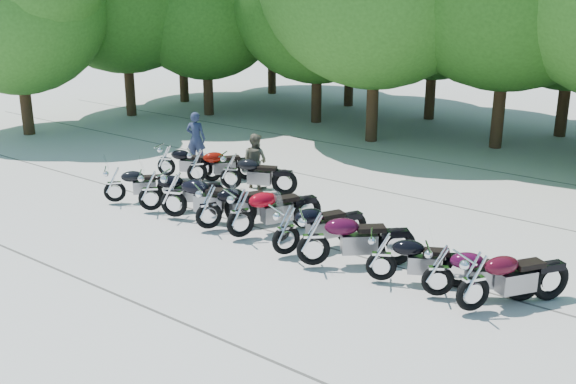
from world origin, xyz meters
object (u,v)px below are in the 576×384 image
Objects in this scene: motorcycle_1 at (150,190)px; motorcycle_6 at (313,237)px; motorcycle_9 at (474,280)px; motorcycle_12 at (231,170)px; motorcycle_11 at (197,165)px; rider_1 at (255,161)px; motorcycle_2 at (173,193)px; motorcycle_4 at (240,212)px; motorcycle_7 at (382,255)px; motorcycle_8 at (438,269)px; rider_0 at (196,138)px; motorcycle_3 at (208,206)px; motorcycle_0 at (114,184)px; motorcycle_10 at (166,159)px; motorcycle_5 at (286,229)px.

motorcycle_6 is (5.42, -0.30, 0.07)m from motorcycle_1.
motorcycle_9 is 8.98m from motorcycle_12.
motorcycle_11 is 1.78m from rider_1.
motorcycle_12 is at bearing -11.52° from motorcycle_2.
motorcycle_1 is 5.42m from motorcycle_6.
motorcycle_7 is (3.78, -0.05, -0.08)m from motorcycle_4.
motorcycle_8 is at bearing 19.82° from motorcycle_9.
rider_0 is at bearing 17.41° from motorcycle_6.
motorcycle_2 is 1.12× the size of motorcycle_12.
motorcycle_2 reaches higher than motorcycle_3.
motorcycle_9 is at bearing -136.81° from motorcycle_1.
motorcycle_9 is 1.47× the size of rider_1.
motorcycle_4 is 4.98m from motorcycle_8.
motorcycle_3 is 0.98m from motorcycle_4.
rider_0 is at bearing -9.37° from motorcycle_11.
motorcycle_9 is at bearing -139.49° from motorcycle_0.
motorcycle_0 is 10.20m from motorcycle_9.
motorcycle_10 is at bearing 17.03° from rider_1.
motorcycle_8 reaches higher than motorcycle_0.
motorcycle_7 is 1.01× the size of motorcycle_11.
motorcycle_0 is 3.26m from motorcycle_12.
motorcycle_0 is at bearing 125.92° from motorcycle_12.
motorcycle_3 is 1.08× the size of motorcycle_11.
motorcycle_8 is at bearing -127.08° from motorcycle_6.
motorcycle_5 is (1.46, -0.16, -0.03)m from motorcycle_4.
motorcycle_3 is 1.12× the size of motorcycle_10.
motorcycle_6 reaches higher than motorcycle_1.
motorcycle_11 is 1.21× the size of rider_0.
motorcycle_7 is (8.23, 0.05, 0.03)m from motorcycle_0.
rider_1 is (3.17, -0.75, -0.07)m from rider_0.
motorcycle_2 is at bearing 104.96° from rider_0.
motorcycle_6 is 1.41× the size of rider_0.
motorcycle_7 is at bearing -112.73° from motorcycle_2.
motorcycle_4 reaches higher than motorcycle_10.
motorcycle_6 is at bearing -169.43° from motorcycle_11.
motorcycle_11 is at bearing 22.23° from motorcycle_6.
motorcycle_3 is at bearing -137.09° from motorcycle_1.
motorcycle_12 is at bearing -107.47° from motorcycle_10.
motorcycle_8 is 0.97× the size of motorcycle_12.
motorcycle_1 reaches higher than motorcycle_10.
motorcycle_4 is at bearing 39.62° from motorcycle_6.
rider_1 is (-4.72, 3.68, 0.11)m from motorcycle_6.
motorcycle_6 is (2.29, -0.28, 0.01)m from motorcycle_4.
motorcycle_1 is 1.00× the size of motorcycle_12.
motorcycle_9 reaches higher than motorcycle_8.
motorcycle_0 is 1.15× the size of rider_0.
motorcycle_4 is 6.97m from rider_0.
motorcycle_3 is (3.47, 0.06, 0.08)m from motorcycle_0.
motorcycle_2 reaches higher than motorcycle_7.
rider_0 reaches higher than motorcycle_12.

